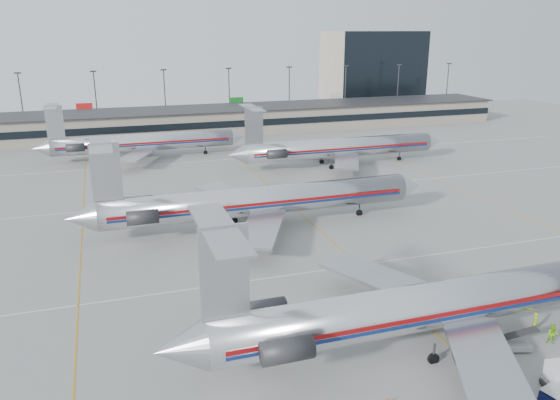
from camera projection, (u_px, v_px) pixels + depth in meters
name	position (u px, v px, depth m)	size (l,w,h in m)	color
ground	(405.00, 306.00, 52.65)	(260.00, 260.00, 0.00)	gray
apron_markings	(359.00, 265.00, 61.71)	(160.00, 0.15, 0.02)	silver
terminal	(208.00, 120.00, 140.51)	(162.00, 17.00, 6.25)	gray
light_mast_row	(198.00, 93.00, 151.60)	(163.60, 0.40, 15.28)	#38383D
distant_building	(372.00, 70.00, 183.42)	(30.00, 20.00, 25.00)	tan
jet_foreground	(442.00, 303.00, 45.45)	(48.95, 28.82, 12.81)	silver
jet_second_row	(254.00, 201.00, 72.52)	(48.96, 28.83, 12.81)	silver
jet_third_row	(336.00, 148.00, 105.91)	(44.93, 27.64, 12.29)	silver
jet_back_row	(140.00, 142.00, 111.71)	(42.86, 26.36, 11.72)	silver
cart_inner	(556.00, 396.00, 38.70)	(2.42, 1.92, 1.21)	#0A0D37
uld_container	(559.00, 376.00, 40.23)	(2.21, 1.94, 2.09)	#2D2D30
belt_loader	(511.00, 345.00, 45.20)	(3.94, 2.11, 2.02)	#999999
ramp_worker_near	(536.00, 322.00, 47.94)	(0.67, 0.44, 1.82)	#A1D113
ramp_worker_far	(553.00, 334.00, 46.05)	(0.87, 0.68, 1.79)	#7AC612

